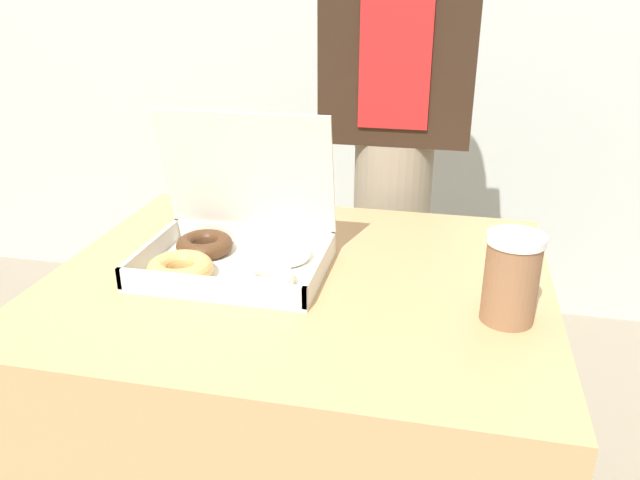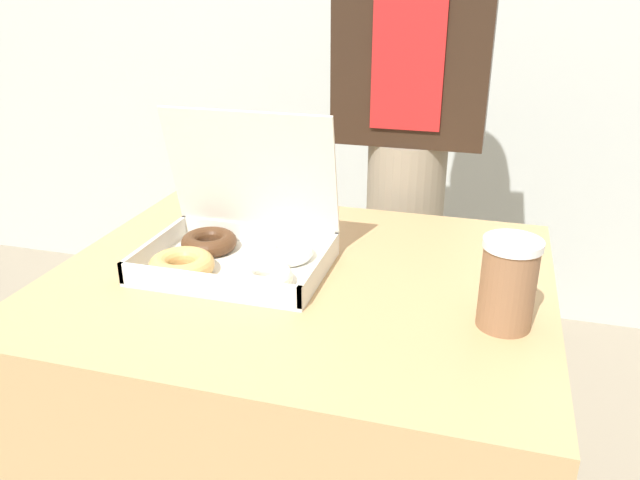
% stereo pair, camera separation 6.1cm
% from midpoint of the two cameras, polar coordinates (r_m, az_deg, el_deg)
% --- Properties ---
extents(table, '(0.85, 0.71, 0.73)m').
position_cam_midpoint_polar(table, '(1.29, -3.07, -17.93)').
color(table, tan).
rests_on(table, ground_plane).
extents(donut_box, '(0.32, 0.26, 0.27)m').
position_cam_midpoint_polar(donut_box, '(1.11, -9.51, -0.58)').
color(donut_box, silver).
rests_on(donut_box, table).
extents(coffee_cup, '(0.08, 0.08, 0.14)m').
position_cam_midpoint_polar(coffee_cup, '(0.95, 15.35, -3.40)').
color(coffee_cup, '#8C6042').
rests_on(coffee_cup, table).
extents(person_customer, '(0.34, 0.22, 1.64)m').
position_cam_midpoint_polar(person_customer, '(1.49, 5.86, 12.65)').
color(person_customer, gray).
rests_on(person_customer, ground_plane).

